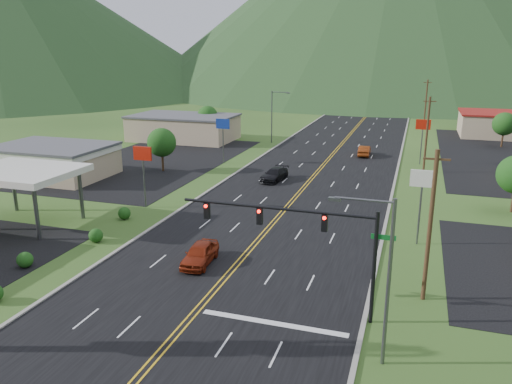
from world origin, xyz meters
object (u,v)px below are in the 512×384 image
(car_dark_mid, at_px, (274,175))
(streetlight_west, at_px, (274,113))
(streetlight_east, at_px, (383,272))
(car_red_far, at_px, (364,151))
(car_red_near, at_px, (200,254))
(gas_canopy, at_px, (21,174))
(traffic_signal, at_px, (307,232))

(car_dark_mid, bearing_deg, streetlight_west, 115.20)
(streetlight_east, distance_m, car_red_far, 54.00)
(streetlight_east, relative_size, car_dark_mid, 1.73)
(streetlight_west, xyz_separation_m, car_red_near, (8.95, -51.38, -4.38))
(gas_canopy, bearing_deg, car_dark_mid, 51.71)
(streetlight_east, bearing_deg, streetlight_west, 110.86)
(car_red_near, xyz_separation_m, car_dark_mid, (-1.49, 25.90, -0.05))
(gas_canopy, bearing_deg, car_red_near, -9.95)
(gas_canopy, height_order, car_red_far, gas_canopy)
(streetlight_west, bearing_deg, gas_canopy, -102.13)
(gas_canopy, xyz_separation_m, car_red_near, (19.27, -3.38, -4.07))
(streetlight_east, xyz_separation_m, gas_canopy, (-33.18, 12.00, -0.31))
(streetlight_west, relative_size, gas_canopy, 0.90)
(car_dark_mid, relative_size, car_red_far, 1.09)
(streetlight_west, height_order, car_red_near, streetlight_west)
(traffic_signal, distance_m, streetlight_east, 6.17)
(car_red_far, bearing_deg, streetlight_west, -23.44)
(gas_canopy, distance_m, car_red_far, 49.52)
(car_dark_mid, bearing_deg, traffic_signal, -61.80)
(streetlight_west, height_order, car_red_far, streetlight_west)
(traffic_signal, distance_m, car_red_far, 49.68)
(streetlight_west, bearing_deg, streetlight_east, -69.14)
(streetlight_east, xyz_separation_m, car_dark_mid, (-15.40, 34.52, -4.43))
(gas_canopy, distance_m, car_dark_mid, 28.99)
(streetlight_east, bearing_deg, gas_canopy, 160.12)
(streetlight_west, xyz_separation_m, gas_canopy, (-10.32, -48.00, -0.31))
(traffic_signal, relative_size, gas_canopy, 1.31)
(streetlight_west, distance_m, gas_canopy, 49.10)
(streetlight_west, relative_size, car_red_near, 1.91)
(streetlight_east, bearing_deg, car_red_far, 96.80)
(streetlight_east, height_order, streetlight_west, same)
(gas_canopy, xyz_separation_m, car_dark_mid, (17.78, 22.52, -4.12))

